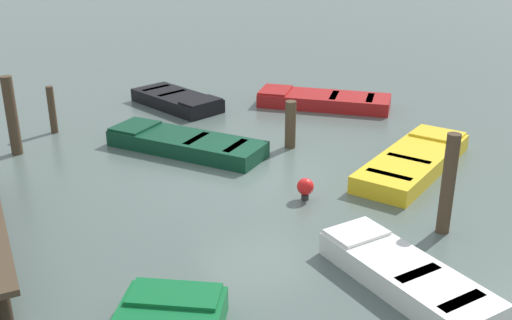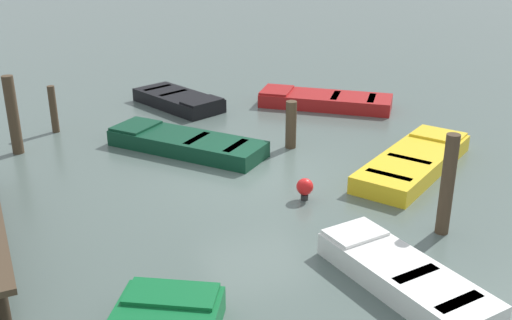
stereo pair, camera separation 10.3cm
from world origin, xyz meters
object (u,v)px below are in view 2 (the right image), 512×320
object	(u,v)px
rowboat_yellow	(414,161)
mooring_piling_near_left	(291,125)
mooring_piling_far_right	(447,185)
mooring_piling_mid_left	(53,109)
marker_buoy	(305,187)
rowboat_red	(324,100)
rowboat_black	(179,100)
rowboat_dark_green	(186,143)
mooring_piling_center	(13,115)
rowboat_white	(403,275)

from	to	relation	value
rowboat_yellow	mooring_piling_near_left	distance (m)	3.23
mooring_piling_far_right	mooring_piling_mid_left	world-z (taller)	mooring_piling_far_right
marker_buoy	rowboat_yellow	bearing A→B (deg)	-81.43
rowboat_red	mooring_piling_far_right	size ratio (longest dim) A/B	2.03
mooring_piling_far_right	rowboat_black	bearing A→B (deg)	13.50
rowboat_red	rowboat_yellow	size ratio (longest dim) A/B	0.95
rowboat_black	rowboat_yellow	size ratio (longest dim) A/B	0.80
rowboat_dark_green	mooring_piling_mid_left	bearing A→B (deg)	6.56
rowboat_dark_green	marker_buoy	size ratio (longest dim) A/B	8.27
rowboat_dark_green	mooring_piling_center	bearing A→B (deg)	29.83
rowboat_red	rowboat_dark_green	world-z (taller)	same
mooring_piling_mid_left	rowboat_black	bearing A→B (deg)	-74.86
mooring_piling_near_left	mooring_piling_far_right	bearing A→B (deg)	-172.57
rowboat_red	rowboat_yellow	xyz separation A→B (m)	(-5.32, 0.49, -0.00)
mooring_piling_mid_left	mooring_piling_near_left	xyz separation A→B (m)	(-3.59, -5.49, -0.04)
mooring_piling_near_left	marker_buoy	bearing A→B (deg)	159.89
rowboat_yellow	mooring_piling_far_right	world-z (taller)	mooring_piling_far_right
rowboat_white	mooring_piling_far_right	bearing A→B (deg)	-63.33
rowboat_black	marker_buoy	xyz separation A→B (m)	(-7.56, -0.61, 0.07)
mooring_piling_near_left	mooring_piling_center	xyz separation A→B (m)	(2.28, 6.53, 0.38)
rowboat_white	rowboat_dark_green	xyz separation A→B (m)	(7.27, 1.49, -0.00)
rowboat_white	mooring_piling_center	size ratio (longest dim) A/B	1.65
rowboat_red	rowboat_yellow	world-z (taller)	same
rowboat_white	mooring_piling_far_right	world-z (taller)	mooring_piling_far_right
mooring_piling_mid_left	mooring_piling_center	xyz separation A→B (m)	(-1.31, 1.04, 0.34)
rowboat_white	rowboat_dark_green	world-z (taller)	same
rowboat_black	mooring_piling_center	bearing A→B (deg)	-85.68
rowboat_black	rowboat_yellow	world-z (taller)	same
rowboat_yellow	rowboat_white	bearing A→B (deg)	-160.38
rowboat_red	rowboat_yellow	distance (m)	5.35
rowboat_dark_green	rowboat_white	bearing A→B (deg)	151.73
rowboat_yellow	mooring_piling_near_left	bearing A→B (deg)	97.26
mooring_piling_far_right	mooring_piling_near_left	bearing A→B (deg)	7.43
rowboat_black	rowboat_white	distance (m)	11.10
rowboat_yellow	mooring_piling_center	world-z (taller)	mooring_piling_center
rowboat_black	mooring_piling_far_right	bearing A→B (deg)	-7.96
rowboat_white	mooring_piling_center	world-z (taller)	mooring_piling_center
mooring_piling_far_right	mooring_piling_near_left	xyz separation A→B (m)	(5.22, 0.68, -0.37)
rowboat_red	mooring_piling_mid_left	size ratio (longest dim) A/B	3.06
mooring_piling_center	rowboat_white	bearing A→B (deg)	-148.06
mooring_piling_mid_left	rowboat_dark_green	bearing A→B (deg)	-133.60
mooring_piling_center	mooring_piling_far_right	bearing A→B (deg)	-136.10
rowboat_red	mooring_piling_mid_left	distance (m)	8.07
rowboat_red	rowboat_dark_green	size ratio (longest dim) A/B	1.01
rowboat_white	rowboat_dark_green	distance (m)	7.42
marker_buoy	rowboat_black	bearing A→B (deg)	4.59
rowboat_red	rowboat_white	bearing A→B (deg)	106.63
mooring_piling_far_right	mooring_piling_near_left	world-z (taller)	mooring_piling_far_right
mooring_piling_near_left	rowboat_white	bearing A→B (deg)	170.45
mooring_piling_center	mooring_piling_near_left	bearing A→B (deg)	-109.24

